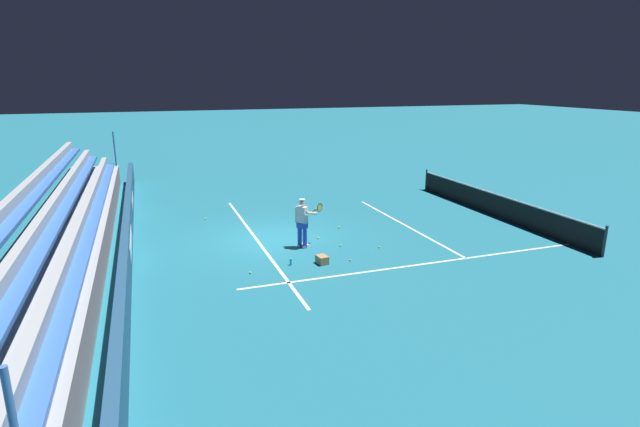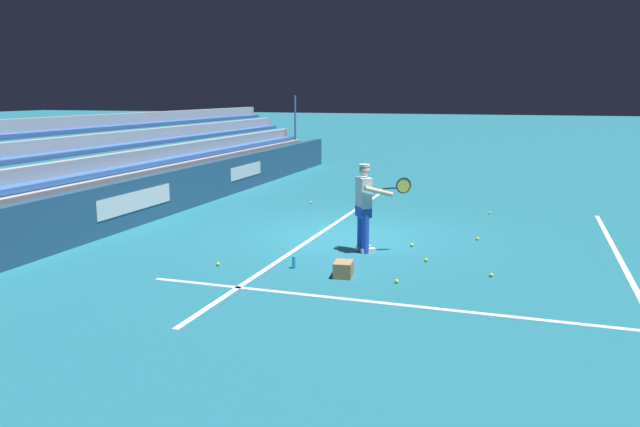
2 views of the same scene
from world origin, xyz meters
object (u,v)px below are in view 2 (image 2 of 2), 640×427
object	(u,v)px
tennis_ball_near_player	(397,281)
tennis_ball_on_baseline	(412,245)
water_bottle	(294,262)
tennis_ball_toward_net	(311,203)
tennis_ball_far_right	(491,275)
tennis_ball_stray_back	(426,260)
tennis_ball_midcourt	(218,264)
tennis_ball_far_left	(489,213)
tennis_ball_by_box	(478,239)
tennis_player	(365,207)
ball_box_cardboard	(343,269)

from	to	relation	value
tennis_ball_near_player	tennis_ball_on_baseline	bearing A→B (deg)	-175.30
water_bottle	tennis_ball_toward_net	bearing A→B (deg)	-163.41
tennis_ball_far_right	tennis_ball_stray_back	xyz separation A→B (m)	(-0.61, -1.19, 0.00)
tennis_ball_far_right	water_bottle	size ratio (longest dim) A/B	0.30
tennis_ball_far_right	tennis_ball_on_baseline	world-z (taller)	same
tennis_ball_stray_back	tennis_ball_midcourt	world-z (taller)	same
tennis_ball_near_player	tennis_ball_midcourt	bearing A→B (deg)	-90.14
tennis_ball_on_baseline	tennis_ball_near_player	world-z (taller)	same
tennis_ball_far_left	tennis_ball_near_player	distance (m)	6.65
tennis_ball_on_baseline	tennis_ball_far_right	bearing A→B (deg)	44.53
tennis_ball_far_left	tennis_ball_on_baseline	bearing A→B (deg)	-17.50
tennis_ball_on_baseline	tennis_ball_by_box	distance (m)	1.57
tennis_ball_on_baseline	tennis_ball_near_player	bearing A→B (deg)	4.70
tennis_player	ball_box_cardboard	world-z (taller)	tennis_player
ball_box_cardboard	tennis_ball_near_player	bearing A→B (deg)	84.80
tennis_ball_on_baseline	tennis_ball_stray_back	world-z (taller)	same
tennis_ball_stray_back	tennis_ball_by_box	bearing A→B (deg)	159.80
tennis_ball_stray_back	water_bottle	world-z (taller)	water_bottle
tennis_player	tennis_ball_midcourt	bearing A→B (deg)	-50.95
tennis_ball_far_left	water_bottle	size ratio (longest dim) A/B	0.30
water_bottle	tennis_ball_near_player	bearing A→B (deg)	81.14
tennis_ball_by_box	tennis_ball_near_player	distance (m)	3.66
tennis_ball_far_left	water_bottle	bearing A→B (deg)	-25.29
tennis_ball_on_baseline	tennis_ball_by_box	size ratio (longest dim) A/B	1.00
tennis_ball_midcourt	tennis_ball_on_baseline	bearing A→B (deg)	129.72
tennis_ball_by_box	tennis_ball_stray_back	bearing A→B (deg)	-20.20
tennis_ball_on_baseline	tennis_ball_by_box	world-z (taller)	same
tennis_ball_midcourt	tennis_player	bearing A→B (deg)	129.05
tennis_ball_on_baseline	tennis_player	bearing A→B (deg)	-48.47
tennis_player	tennis_ball_by_box	world-z (taller)	tennis_player
tennis_ball_stray_back	tennis_ball_toward_net	xyz separation A→B (m)	(-5.11, -4.02, 0.00)
tennis_ball_far_right	tennis_ball_on_baseline	size ratio (longest dim) A/B	1.00
water_bottle	tennis_ball_by_box	bearing A→B (deg)	137.99
tennis_ball_stray_back	tennis_ball_near_player	size ratio (longest dim) A/B	1.00
tennis_ball_stray_back	tennis_ball_near_player	distance (m)	1.48
ball_box_cardboard	tennis_ball_by_box	bearing A→B (deg)	150.60
tennis_player	tennis_ball_stray_back	bearing A→B (deg)	74.10
tennis_ball_toward_net	water_bottle	xyz separation A→B (m)	(6.28, 1.87, 0.08)
tennis_ball_far_left	tennis_ball_stray_back	xyz separation A→B (m)	(5.10, -0.81, 0.00)
tennis_ball_far_right	tennis_ball_stray_back	bearing A→B (deg)	-117.01
ball_box_cardboard	tennis_ball_far_right	bearing A→B (deg)	107.97
ball_box_cardboard	tennis_ball_stray_back	world-z (taller)	ball_box_cardboard
tennis_ball_far_left	water_bottle	xyz separation A→B (m)	(6.27, -2.96, 0.08)
tennis_ball_far_left	tennis_ball_toward_net	distance (m)	4.83
tennis_ball_on_baseline	tennis_ball_by_box	xyz separation A→B (m)	(-0.99, 1.22, 0.00)
tennis_ball_on_baseline	tennis_ball_near_player	xyz separation A→B (m)	(2.53, 0.21, 0.00)
tennis_ball_near_player	water_bottle	size ratio (longest dim) A/B	0.30
tennis_ball_by_box	tennis_ball_near_player	world-z (taller)	same
tennis_ball_toward_net	tennis_ball_by_box	size ratio (longest dim) A/B	1.00
tennis_player	tennis_ball_near_player	bearing A→B (deg)	29.03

